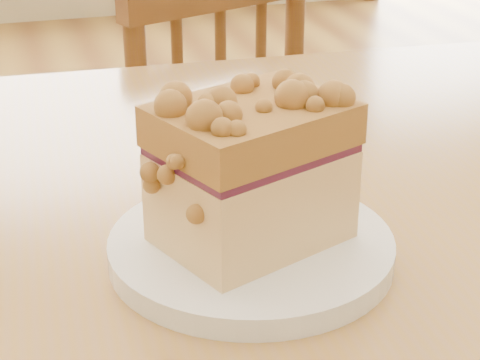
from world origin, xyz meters
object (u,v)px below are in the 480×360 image
at_px(cafe_chair_main, 178,186).
at_px(cafe_table_main, 334,260).
at_px(plate, 251,249).
at_px(cake_slice, 253,166).

bearing_deg(cafe_chair_main, cafe_table_main, 71.00).
bearing_deg(plate, cafe_table_main, 47.74).
relative_size(cafe_chair_main, plate, 3.81).
bearing_deg(plate, cafe_chair_main, 81.97).
distance_m(cafe_table_main, cafe_chair_main, 0.69).
height_order(plate, cake_slice, cake_slice).
bearing_deg(cafe_table_main, cake_slice, -129.65).
distance_m(cafe_chair_main, cake_slice, 0.91).
bearing_deg(plate, cake_slice, -0.72).
xyz_separation_m(plate, cake_slice, (0.00, -0.00, 0.07)).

